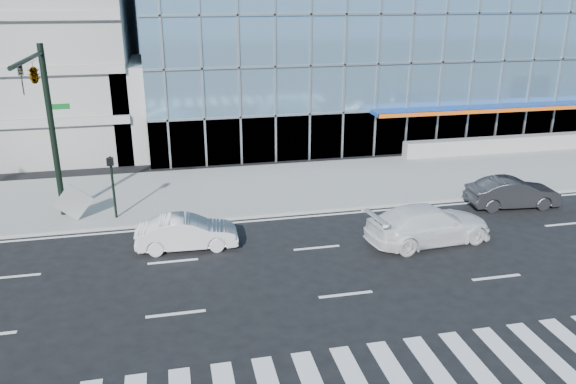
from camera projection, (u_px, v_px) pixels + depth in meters
name	position (u px, v px, depth m)	size (l,w,h in m)	color
ground	(317.00, 248.00, 23.81)	(160.00, 160.00, 0.00)	black
sidewalk	(279.00, 186.00, 31.14)	(120.00, 8.00, 0.15)	gray
theatre_building	(397.00, 26.00, 48.04)	(42.00, 26.00, 15.00)	#7CACCF
ramp_block	(163.00, 105.00, 38.15)	(6.00, 8.00, 6.00)	gray
traffic_signal	(40.00, 94.00, 23.72)	(1.14, 5.74, 8.00)	black
ped_signal_post	(112.00, 178.00, 25.92)	(0.30, 0.33, 3.00)	black
white_suv	(429.00, 224.00, 24.15)	(2.28, 5.60, 1.63)	white
white_sedan	(187.00, 233.00, 23.59)	(1.48, 4.23, 1.39)	silver
dark_sedan	(513.00, 193.00, 28.12)	(1.58, 4.53, 1.49)	black
tilted_panel	(73.00, 202.00, 25.97)	(1.30, 0.06, 1.30)	#A3A3A3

